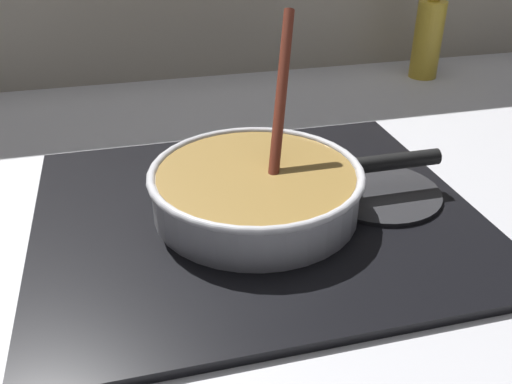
{
  "coord_description": "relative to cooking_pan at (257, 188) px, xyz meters",
  "views": [
    {
      "loc": [
        -0.14,
        -0.41,
        0.39
      ],
      "look_at": [
        0.01,
        0.18,
        0.04
      ],
      "focal_mm": 38.55,
      "sensor_mm": 36.0,
      "label": 1
    }
  ],
  "objects": [
    {
      "name": "spare_burner",
      "position": [
        0.17,
        -0.0,
        -0.03
      ],
      "size": [
        0.17,
        0.17,
        0.01
      ],
      "primitive_type": "cylinder",
      "color": "#262628",
      "rests_on": "hob_plate"
    },
    {
      "name": "sauce_bottle",
      "position": [
        0.5,
        0.48,
        0.04
      ],
      "size": [
        0.06,
        0.06,
        0.23
      ],
      "color": "gold",
      "rests_on": "ground"
    },
    {
      "name": "cooking_pan",
      "position": [
        0.0,
        0.0,
        0.0
      ],
      "size": [
        0.39,
        0.27,
        0.23
      ],
      "color": "silver",
      "rests_on": "hob_plate"
    },
    {
      "name": "hob_plate",
      "position": [
        -0.0,
        -0.0,
        -0.04
      ],
      "size": [
        0.56,
        0.48,
        0.01
      ],
      "primitive_type": "cube",
      "color": "black",
      "rests_on": "ground"
    },
    {
      "name": "burner_ring",
      "position": [
        -0.0,
        -0.0,
        -0.03
      ],
      "size": [
        0.18,
        0.18,
        0.01
      ],
      "primitive_type": "torus",
      "color": "#592D0C",
      "rests_on": "hob_plate"
    },
    {
      "name": "ground",
      "position": [
        -0.01,
        -0.18,
        -0.07
      ],
      "size": [
        2.4,
        1.6,
        0.04
      ],
      "primitive_type": "cube",
      "color": "#B7B7BC"
    }
  ]
}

